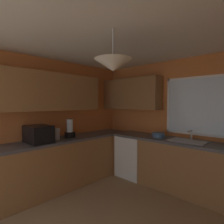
{
  "coord_description": "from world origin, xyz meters",
  "views": [
    {
      "loc": [
        1.5,
        -1.58,
        1.59
      ],
      "look_at": [
        -0.57,
        0.58,
        1.45
      ],
      "focal_mm": 29.68,
      "sensor_mm": 36.0,
      "label": 1
    }
  ],
  "objects_px": {
    "sink_assembly": "(188,141)",
    "blender_appliance": "(70,129)",
    "kettle": "(57,134)",
    "bowl": "(158,135)",
    "dishwasher": "(134,156)",
    "microwave": "(38,134)"
  },
  "relations": [
    {
      "from": "sink_assembly",
      "to": "blender_appliance",
      "type": "xyz_separation_m",
      "value": [
        -1.82,
        -1.23,
        0.15
      ]
    },
    {
      "from": "kettle",
      "to": "sink_assembly",
      "type": "relative_size",
      "value": 0.35
    },
    {
      "from": "blender_appliance",
      "to": "kettle",
      "type": "bearing_deg",
      "value": -86.1
    },
    {
      "from": "sink_assembly",
      "to": "bowl",
      "type": "height_order",
      "value": "sink_assembly"
    },
    {
      "from": "kettle",
      "to": "bowl",
      "type": "relative_size",
      "value": 0.89
    },
    {
      "from": "dishwasher",
      "to": "blender_appliance",
      "type": "xyz_separation_m",
      "value": [
        -0.66,
        -1.2,
        0.64
      ]
    },
    {
      "from": "kettle",
      "to": "blender_appliance",
      "type": "distance_m",
      "value": 0.3
    },
    {
      "from": "microwave",
      "to": "sink_assembly",
      "type": "xyz_separation_m",
      "value": [
        1.82,
        1.86,
        -0.13
      ]
    },
    {
      "from": "sink_assembly",
      "to": "microwave",
      "type": "bearing_deg",
      "value": -134.33
    },
    {
      "from": "sink_assembly",
      "to": "bowl",
      "type": "bearing_deg",
      "value": -179.38
    },
    {
      "from": "microwave",
      "to": "bowl",
      "type": "relative_size",
      "value": 2.02
    },
    {
      "from": "microwave",
      "to": "blender_appliance",
      "type": "distance_m",
      "value": 0.63
    },
    {
      "from": "bowl",
      "to": "blender_appliance",
      "type": "distance_m",
      "value": 1.75
    },
    {
      "from": "dishwasher",
      "to": "microwave",
      "type": "bearing_deg",
      "value": -109.86
    },
    {
      "from": "kettle",
      "to": "sink_assembly",
      "type": "distance_m",
      "value": 2.36
    },
    {
      "from": "dishwasher",
      "to": "sink_assembly",
      "type": "relative_size",
      "value": 1.42
    },
    {
      "from": "dishwasher",
      "to": "blender_appliance",
      "type": "relative_size",
      "value": 2.42
    },
    {
      "from": "microwave",
      "to": "bowl",
      "type": "xyz_separation_m",
      "value": [
        1.24,
        1.86,
        -0.1
      ]
    },
    {
      "from": "sink_assembly",
      "to": "blender_appliance",
      "type": "height_order",
      "value": "blender_appliance"
    },
    {
      "from": "sink_assembly",
      "to": "kettle",
      "type": "bearing_deg",
      "value": -139.7
    },
    {
      "from": "microwave",
      "to": "bowl",
      "type": "bearing_deg",
      "value": 56.27
    },
    {
      "from": "microwave",
      "to": "kettle",
      "type": "relative_size",
      "value": 2.26
    }
  ]
}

